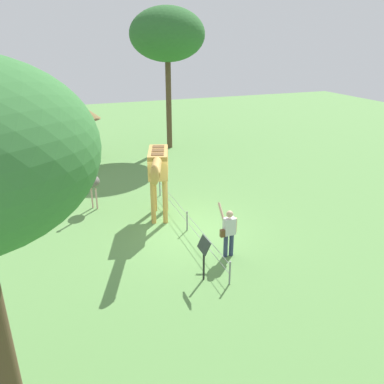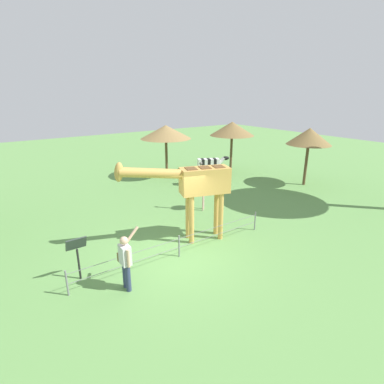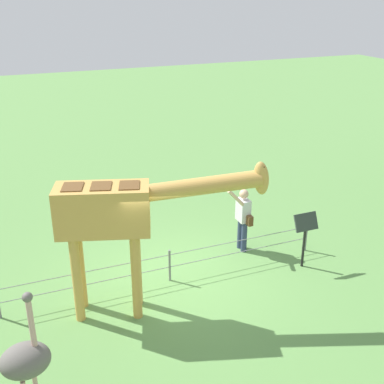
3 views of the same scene
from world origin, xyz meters
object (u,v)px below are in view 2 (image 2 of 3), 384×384
shade_hut_aside (309,137)px  zebra (210,165)px  shade_hut_far (232,129)px  giraffe (195,184)px  shade_hut_near (166,132)px  ostrich (203,185)px  visitor (125,260)px  info_sign (77,249)px

shade_hut_aside → zebra: bearing=-33.7°
shade_hut_far → shade_hut_aside: size_ratio=1.02×
giraffe → shade_hut_near: 8.70m
shade_hut_far → shade_hut_aside: shade_hut_far is taller
ostrich → shade_hut_far: shade_hut_far is taller
visitor → shade_hut_near: size_ratio=0.53×
info_sign → visitor: bearing=127.3°
giraffe → info_sign: bearing=1.4°
ostrich → shade_hut_near: 6.18m
visitor → ostrich: 6.29m
giraffe → shade_hut_far: 9.86m
visitor → shade_hut_aside: size_ratio=0.53×
giraffe → shade_hut_aside: bearing=-168.0°
visitor → shade_hut_far: size_ratio=0.51×
visitor → shade_hut_near: (-6.72, -9.25, 1.90)m
giraffe → visitor: bearing=22.2°
zebra → shade_hut_near: bearing=-69.9°
shade_hut_near → info_sign: (7.65, 8.04, -1.85)m
shade_hut_near → shade_hut_far: size_ratio=0.97×
shade_hut_aside → ostrich: bearing=-1.8°
shade_hut_near → shade_hut_aside: 8.23m
zebra → visitor: bearing=39.0°
shade_hut_near → giraffe: bearing=66.3°
visitor → info_sign: visitor is taller
shade_hut_far → info_sign: (11.62, 6.50, -1.92)m
zebra → shade_hut_aside: size_ratio=0.54×
giraffe → ostrich: (-1.99, -2.17, -0.92)m
ostrich → shade_hut_far: 7.12m
giraffe → shade_hut_far: shade_hut_far is taller
info_sign → shade_hut_aside: bearing=-171.3°
visitor → info_sign: 1.53m
giraffe → shade_hut_aside: shade_hut_aside is taller
shade_hut_near → shade_hut_far: (-3.97, 1.54, 0.07)m
shade_hut_far → zebra: bearing=26.0°
visitor → info_sign: size_ratio=1.29×
zebra → ostrich: (2.57, 2.82, 0.01)m
giraffe → visitor: giraffe is taller
zebra → info_sign: bearing=30.3°
info_sign → zebra: bearing=-149.7°
zebra → shade_hut_aside: 5.71m
shade_hut_far → info_sign: bearing=29.2°
giraffe → visitor: (3.23, 1.32, -1.20)m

